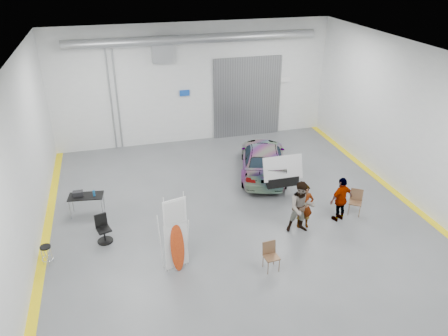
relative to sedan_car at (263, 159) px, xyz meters
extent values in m
plane|color=#56595D|center=(-2.13, -3.43, -0.70)|extent=(16.00, 16.00, 0.00)
cube|color=silver|center=(-9.13, -3.43, 2.30)|extent=(0.02, 16.00, 6.00)
cube|color=silver|center=(4.87, -3.43, 2.30)|extent=(0.02, 16.00, 6.00)
cube|color=silver|center=(-2.13, 4.57, 2.30)|extent=(14.00, 0.02, 6.00)
cube|color=silver|center=(-2.13, -11.43, 2.30)|extent=(14.00, 0.02, 6.00)
cube|color=white|center=(-2.13, -3.43, 5.30)|extent=(14.00, 16.00, 0.02)
cube|color=gray|center=(0.67, 4.49, 1.40)|extent=(3.60, 0.12, 4.20)
cube|color=gray|center=(-3.63, 4.49, 4.10)|extent=(1.00, 0.50, 1.20)
cylinder|color=gray|center=(-2.13, 3.97, 4.60)|extent=(11.90, 0.44, 0.44)
cube|color=#164AB3|center=(-2.63, 4.49, 1.90)|extent=(0.50, 0.04, 0.30)
cube|color=white|center=(2.67, 4.49, 2.20)|extent=(0.70, 0.04, 0.25)
cylinder|color=gray|center=(-5.93, 4.49, 1.80)|extent=(0.08, 0.08, 5.00)
cylinder|color=gray|center=(-6.23, 4.49, 1.80)|extent=(0.08, 0.08, 5.00)
cube|color=yellow|center=(-8.98, -3.43, -0.69)|extent=(0.30, 16.00, 0.01)
cube|color=yellow|center=(4.72, -3.43, -0.69)|extent=(0.30, 16.00, 0.01)
imported|color=silver|center=(0.00, 0.00, 0.00)|extent=(3.32, 5.17, 1.39)
imported|color=#966D52|center=(-0.01, -4.40, 0.15)|extent=(0.67, 0.49, 1.70)
imported|color=slate|center=(-0.24, -4.62, 0.28)|extent=(1.08, 0.91, 1.95)
imported|color=brown|center=(1.47, -4.33, 0.18)|extent=(1.09, 0.68, 1.75)
cube|color=white|center=(-4.84, -5.55, 0.20)|extent=(0.75, 0.22, 1.62)
ellipsoid|color=#EC5814|center=(-4.84, -5.62, 0.16)|extent=(0.49, 0.32, 1.71)
cube|color=white|center=(-4.84, -5.56, 1.42)|extent=(0.72, 0.21, 0.86)
cylinder|color=white|center=(-5.16, -5.55, 0.65)|extent=(0.02, 0.02, 2.70)
cylinder|color=white|center=(-4.53, -5.55, 0.65)|extent=(0.02, 0.02, 2.70)
cube|color=brown|center=(-1.97, -6.34, -0.22)|extent=(0.48, 0.46, 0.04)
cube|color=brown|center=(-1.97, -6.14, 0.02)|extent=(0.45, 0.13, 0.42)
cube|color=brown|center=(2.22, -4.12, -0.20)|extent=(0.63, 0.62, 0.04)
cube|color=brown|center=(2.22, -3.91, 0.05)|extent=(0.43, 0.34, 0.44)
cylinder|color=black|center=(-8.76, -4.26, -0.03)|extent=(0.33, 0.33, 0.05)
torus|color=silver|center=(-8.76, -4.26, -0.48)|extent=(0.35, 0.35, 0.02)
cylinder|color=gray|center=(-8.13, -1.77, -0.32)|extent=(0.03, 0.03, 0.76)
cylinder|color=gray|center=(-6.97, -1.77, -0.32)|extent=(0.03, 0.03, 0.76)
cylinder|color=gray|center=(-8.13, -1.25, -0.32)|extent=(0.03, 0.03, 0.76)
cylinder|color=gray|center=(-6.97, -1.25, -0.32)|extent=(0.03, 0.03, 0.76)
cube|color=black|center=(-7.55, -1.51, 0.08)|extent=(1.34, 0.79, 0.04)
cylinder|color=#195D98|center=(-7.24, -1.62, 0.22)|extent=(0.08, 0.08, 0.23)
cube|color=black|center=(-7.82, -1.46, 0.20)|extent=(0.37, 0.23, 0.19)
cylinder|color=black|center=(-6.97, -3.50, -0.66)|extent=(0.53, 0.53, 0.04)
cylinder|color=black|center=(-6.97, -3.50, -0.43)|extent=(0.06, 0.06, 0.46)
cube|color=black|center=(-6.97, -3.50, -0.20)|extent=(0.55, 0.55, 0.07)
cube|color=black|center=(-6.97, -3.29, 0.08)|extent=(0.42, 0.18, 0.47)
cube|color=silver|center=(0.00, -2.15, 0.72)|extent=(1.62, 0.99, 0.04)
camera|label=1|loc=(-6.21, -16.44, 8.33)|focal=35.00mm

